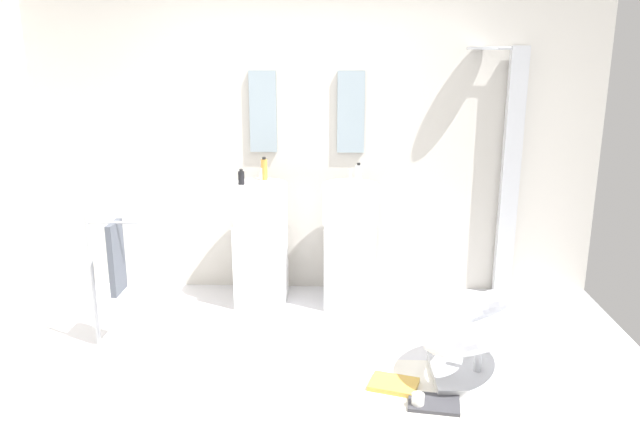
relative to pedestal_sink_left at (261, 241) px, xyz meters
The scene contains 16 objects.
ground_plane 1.42m from the pedestal_sink_left, 74.09° to the right, with size 4.80×3.60×0.04m, color silver.
rear_partition 0.94m from the pedestal_sink_left, 47.37° to the left, with size 4.80×0.10×2.60m, color beige.
pedestal_sink_left is the anchor object (origin of this frame).
pedestal_sink_right 0.72m from the pedestal_sink_left, ahead, with size 0.44×0.44×1.10m.
vanity_mirror_left 1.06m from the pedestal_sink_left, 90.00° to the left, with size 0.22×0.03×0.66m, color #8C9EA8.
vanity_mirror_right 1.28m from the pedestal_sink_left, 24.02° to the left, with size 0.22×0.03×0.66m, color #8C9EA8.
shower_column 2.10m from the pedestal_sink_left, ahead, with size 0.49×0.24×2.05m.
lounge_chair 1.94m from the pedestal_sink_left, 38.11° to the right, with size 1.04×1.04×0.65m.
towel_rack 1.23m from the pedestal_sink_left, 137.54° to the right, with size 0.37×0.22×0.95m.
area_rug 1.77m from the pedestal_sink_left, 56.19° to the right, with size 1.15×0.84×0.01m, color white.
magazine_ochre 1.73m from the pedestal_sink_left, 53.24° to the right, with size 0.29×0.21×0.03m, color gold.
magazine_charcoal 2.01m from the pedestal_sink_left, 51.52° to the right, with size 0.30×0.20×0.02m, color #38383D.
coffee_mug 1.96m from the pedestal_sink_left, 54.30° to the right, with size 0.07×0.07×0.09m, color white.
soap_bottle_black 0.55m from the pedestal_sink_left, 161.34° to the right, with size 0.05×0.05×0.12m.
soap_bottle_white 0.96m from the pedestal_sink_left, ahead, with size 0.05×0.05×0.15m.
soap_bottle_amber 0.58m from the pedestal_sink_left, 80.29° to the left, with size 0.05×0.05×0.19m.
Camera 1 is at (0.32, -3.48, 2.03)m, focal length 34.66 mm.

